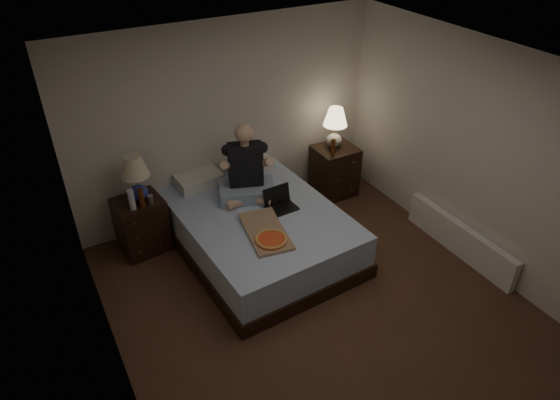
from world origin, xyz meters
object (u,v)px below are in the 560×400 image
lamp_right (335,128)px  beer_bottle_left (142,198)px  lamp_left (136,179)px  nightstand_right (334,171)px  beer_bottle_right (333,146)px  water_bottle (132,200)px  radiator (459,239)px  nightstand_left (142,225)px  laptop (282,200)px  soda_can (150,199)px  bed (259,231)px  pizza_box (271,240)px  person (246,163)px

lamp_right → beer_bottle_left: size_ratio=2.43×
lamp_left → beer_bottle_left: 0.22m
nightstand_right → beer_bottle_right: size_ratio=3.11×
water_bottle → radiator: (3.33, -1.77, -0.61)m
lamp_left → water_bottle: lamp_left is taller
nightstand_left → water_bottle: bearing=-126.7°
lamp_right → laptop: size_ratio=1.65×
soda_can → beer_bottle_right: size_ratio=0.43×
bed → soda_can: bearing=148.4°
beer_bottle_left → beer_bottle_right: bearing=-1.1°
nightstand_left → radiator: bearing=-37.5°
nightstand_right → laptop: 1.47m
nightstand_right → lamp_right: size_ratio=1.28×
water_bottle → radiator: size_ratio=0.16×
nightstand_right → radiator: size_ratio=0.45×
lamp_left → laptop: bearing=-29.2°
pizza_box → radiator: (2.20, -0.62, -0.40)m
bed → laptop: 0.48m
person → radiator: 2.68m
water_bottle → laptop: water_bottle is taller
nightstand_left → lamp_right: size_ratio=1.22×
water_bottle → pizza_box: size_ratio=0.33×
laptop → nightstand_right: bearing=27.1°
beer_bottle_left → person: person is taller
beer_bottle_right → laptop: 1.26m
beer_bottle_left → laptop: beer_bottle_left is taller
lamp_right → nightstand_right: bearing=-87.7°
water_bottle → pizza_box: bearing=-45.5°
lamp_left → soda_can: bearing=-53.5°
nightstand_left → beer_bottle_right: size_ratio=2.98×
soda_can → beer_bottle_left: beer_bottle_left is taller
lamp_right → soda_can: lamp_right is taller
bed → radiator: size_ratio=1.39×
bed → beer_bottle_left: beer_bottle_left is taller
nightstand_left → radiator: (3.25, -1.91, -0.14)m
nightstand_left → lamp_right: bearing=-7.6°
lamp_right → beer_bottle_right: size_ratio=2.43×
nightstand_right → lamp_left: size_ratio=1.28×
lamp_right → beer_bottle_left: (-2.67, -0.12, -0.20)m
bed → nightstand_right: nightstand_right is taller
person → radiator: person is taller
water_bottle → beer_bottle_right: beer_bottle_right is taller
nightstand_right → beer_bottle_right: beer_bottle_right is taller
lamp_left → laptop: 1.66m
person → nightstand_right: bearing=30.4°
soda_can → person: size_ratio=0.11×
lamp_right → beer_bottle_right: (-0.13, -0.17, -0.17)m
soda_can → radiator: size_ratio=0.06×
water_bottle → beer_bottle_right: size_ratio=1.09×
pizza_box → laptop: bearing=59.8°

